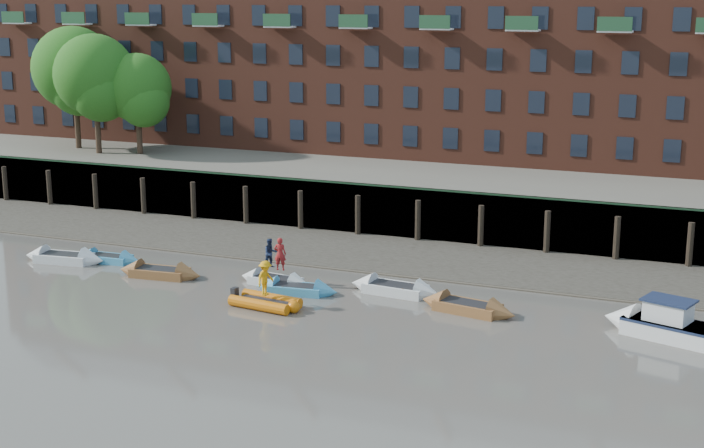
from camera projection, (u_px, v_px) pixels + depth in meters
The scene contains 19 objects.
ground at pixel (214, 353), 41.93m from camera, with size 220.00×220.00×0.00m, color #5A554E.
foreshore at pixel (366, 253), 58.17m from camera, with size 110.00×8.00×0.50m, color #3D382F.
mud_band at pixel (344, 267), 55.10m from camera, with size 110.00×1.60×0.10m, color #4C4336.
river_wall at pixel (391, 212), 61.76m from camera, with size 110.00×1.23×3.30m.
bank_terrace at pixel (452, 175), 74.05m from camera, with size 110.00×28.00×3.20m, color #5E594D.
apartment_terrace at pixel (459, 23), 72.36m from camera, with size 80.60×15.56×20.98m.
tree_cluster at pixel (95, 75), 73.87m from camera, with size 11.76×7.74×9.40m.
rowboat_0 at pixel (64, 258), 56.05m from camera, with size 5.11×2.03×1.44m.
rowboat_1 at pixel (109, 258), 56.10m from camera, with size 4.13×1.42×1.18m.
rowboat_2 at pixel (160, 273), 53.14m from camera, with size 4.93×1.87×1.40m.
rowboat_3 at pixel (275, 281), 51.67m from camera, with size 4.46×1.79×1.26m.
rowboat_4 at pixel (296, 289), 50.25m from camera, with size 4.50×1.76×1.27m.
rowboat_5 at pixel (395, 289), 50.17m from camera, with size 5.12×1.89×1.45m.
rowboat_6 at pixel (468, 307), 47.27m from camera, with size 5.11×2.30×1.43m.
rib_tender at pixel (268, 302), 47.96m from camera, with size 3.72×2.13×0.63m.
motor_launch at pixel (655, 323), 44.04m from camera, with size 5.85×3.41×2.29m.
person_rower_a at pixel (280, 254), 51.25m from camera, with size 0.64×0.42×1.75m, color maroon.
person_rower_b at pixel (270, 253), 51.72m from camera, with size 0.77×0.60×1.58m, color #19233F.
person_rib_crew at pixel (265, 278), 47.84m from camera, with size 1.12×0.65×1.74m, color orange.
Camera 1 is at (20.29, -34.43, 15.06)m, focal length 50.00 mm.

